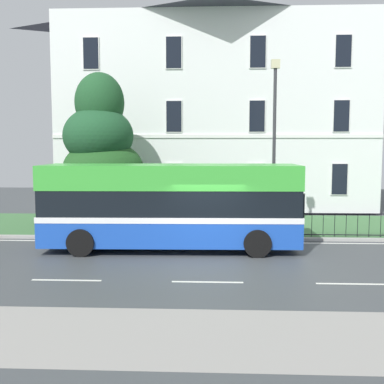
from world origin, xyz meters
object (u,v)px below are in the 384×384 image
(georgian_townhouse, at_px, (215,105))
(single_decker_bus, at_px, (171,205))
(street_lamp_post, at_px, (274,135))
(evergreen_tree, at_px, (100,165))
(litter_bin, at_px, (106,220))

(georgian_townhouse, distance_m, single_decker_bus, 13.92)
(single_decker_bus, xyz_separation_m, street_lamp_post, (4.12, 3.03, 2.61))
(evergreen_tree, bearing_deg, georgian_townhouse, 51.62)
(georgian_townhouse, relative_size, street_lamp_post, 2.56)
(evergreen_tree, bearing_deg, street_lamp_post, -18.65)
(single_decker_bus, relative_size, street_lamp_post, 1.28)
(georgian_townhouse, bearing_deg, litter_bin, -114.85)
(evergreen_tree, bearing_deg, litter_bin, -72.68)
(evergreen_tree, relative_size, litter_bin, 7.33)
(evergreen_tree, height_order, single_decker_bus, evergreen_tree)
(evergreen_tree, relative_size, single_decker_bus, 0.83)
(street_lamp_post, bearing_deg, evergreen_tree, 161.35)
(evergreen_tree, height_order, street_lamp_post, street_lamp_post)
(single_decker_bus, bearing_deg, evergreen_tree, 123.47)
(single_decker_bus, distance_m, street_lamp_post, 5.75)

